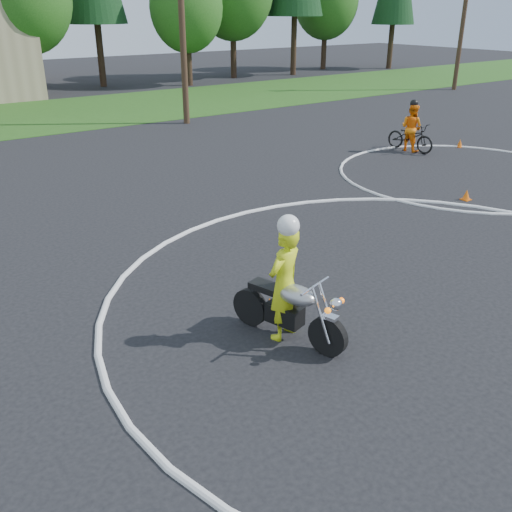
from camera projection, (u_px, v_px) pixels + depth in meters
grass_strip at (40, 116)px, 28.41m from camera, size 120.00×10.00×0.02m
course_markings at (444, 250)px, 12.75m from camera, size 19.05×19.05×0.12m
primary_motorcycle at (290, 309)px, 9.14m from camera, size 0.88×2.14×1.15m
rider_primary_grp at (285, 280)px, 9.05m from camera, size 0.81×0.64×2.14m
rider_second_grp at (411, 133)px, 21.29m from camera, size 0.86×2.03×1.90m
utility_poles at (181, 2)px, 24.54m from camera, size 41.60×1.12×10.00m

